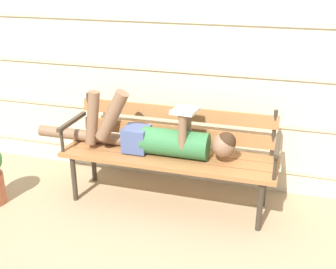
% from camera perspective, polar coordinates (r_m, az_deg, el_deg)
% --- Properties ---
extents(ground_plane, '(12.00, 12.00, 0.00)m').
position_cam_1_polar(ground_plane, '(3.61, -0.42, -9.81)').
color(ground_plane, tan).
extents(house_siding, '(4.22, 0.08, 2.51)m').
position_cam_1_polar(house_siding, '(3.69, 2.27, 11.89)').
color(house_siding, beige).
rests_on(house_siding, ground).
extents(park_bench, '(1.77, 0.50, 0.84)m').
position_cam_1_polar(park_bench, '(3.52, 0.33, -1.75)').
color(park_bench, '#9E6638').
rests_on(park_bench, ground).
extents(reclining_person, '(1.77, 0.26, 0.54)m').
position_cam_1_polar(reclining_person, '(3.44, -1.68, -0.32)').
color(reclining_person, '#33703D').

